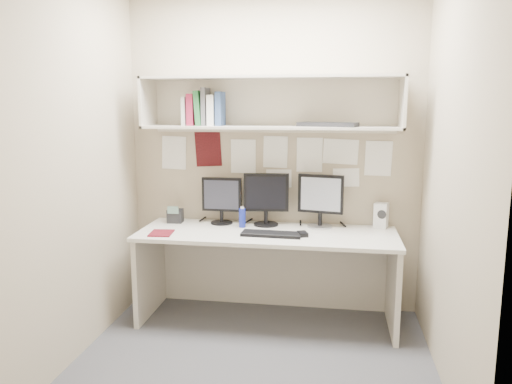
% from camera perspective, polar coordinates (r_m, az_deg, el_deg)
% --- Properties ---
extents(floor, '(2.40, 2.00, 0.01)m').
position_cam_1_polar(floor, '(3.56, -0.26, -18.66)').
color(floor, '#424247').
rests_on(floor, ground).
extents(wall_back, '(2.40, 0.02, 2.60)m').
position_cam_1_polar(wall_back, '(4.13, 1.97, 4.34)').
color(wall_back, tan).
rests_on(wall_back, ground).
extents(wall_front, '(2.40, 0.02, 2.60)m').
position_cam_1_polar(wall_front, '(2.18, -4.52, -0.75)').
color(wall_front, tan).
rests_on(wall_front, ground).
extents(wall_left, '(0.02, 2.00, 2.60)m').
position_cam_1_polar(wall_left, '(3.55, -19.81, 2.82)').
color(wall_left, tan).
rests_on(wall_left, ground).
extents(wall_right, '(0.02, 2.00, 2.60)m').
position_cam_1_polar(wall_right, '(3.19, 21.56, 1.97)').
color(wall_right, tan).
rests_on(wall_right, ground).
extents(desk, '(2.00, 0.70, 0.73)m').
position_cam_1_polar(desk, '(4.00, 1.26, -9.61)').
color(desk, beige).
rests_on(desk, floor).
extents(overhead_hutch, '(2.00, 0.38, 0.40)m').
position_cam_1_polar(overhead_hutch, '(3.97, 1.75, 10.18)').
color(overhead_hutch, beige).
rests_on(overhead_hutch, wall_back).
extents(pinned_papers, '(1.92, 0.01, 0.48)m').
position_cam_1_polar(pinned_papers, '(4.13, 1.96, 3.64)').
color(pinned_papers, white).
rests_on(pinned_papers, wall_back).
extents(monitor_left, '(0.33, 0.18, 0.38)m').
position_cam_1_polar(monitor_left, '(4.13, -3.94, -0.68)').
color(monitor_left, black).
rests_on(monitor_left, desk).
extents(monitor_center, '(0.37, 0.20, 0.43)m').
position_cam_1_polar(monitor_center, '(4.06, 1.17, -0.54)').
color(monitor_center, black).
rests_on(monitor_center, desk).
extents(monitor_right, '(0.37, 0.20, 0.43)m').
position_cam_1_polar(monitor_right, '(4.02, 7.38, -0.72)').
color(monitor_right, '#A5A5AA').
rests_on(monitor_right, desk).
extents(keyboard, '(0.46, 0.18, 0.02)m').
position_cam_1_polar(keyboard, '(3.78, 1.78, -4.83)').
color(keyboard, black).
rests_on(keyboard, desk).
extents(mouse, '(0.09, 0.12, 0.03)m').
position_cam_1_polar(mouse, '(3.78, 5.36, -4.80)').
color(mouse, black).
rests_on(mouse, desk).
extents(speaker, '(0.13, 0.13, 0.20)m').
position_cam_1_polar(speaker, '(4.11, 14.11, -2.62)').
color(speaker, silver).
rests_on(speaker, desk).
extents(blue_bottle, '(0.05, 0.05, 0.17)m').
position_cam_1_polar(blue_bottle, '(4.01, -1.58, -2.94)').
color(blue_bottle, navy).
rests_on(blue_bottle, desk).
extents(maroon_notebook, '(0.19, 0.22, 0.01)m').
position_cam_1_polar(maroon_notebook, '(3.89, -10.77, -4.64)').
color(maroon_notebook, '#570F18').
rests_on(maroon_notebook, desk).
extents(desk_phone, '(0.13, 0.12, 0.15)m').
position_cam_1_polar(desk_phone, '(4.23, -9.22, -2.68)').
color(desk_phone, black).
rests_on(desk_phone, desk).
extents(book_stack, '(0.32, 0.18, 0.30)m').
position_cam_1_polar(book_stack, '(4.04, -5.96, 9.40)').
color(book_stack, '#B8B8B2').
rests_on(book_stack, overhead_hutch).
extents(hutch_tray, '(0.48, 0.29, 0.03)m').
position_cam_1_polar(hutch_tray, '(3.86, 8.20, 7.65)').
color(hutch_tray, black).
rests_on(hutch_tray, overhead_hutch).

